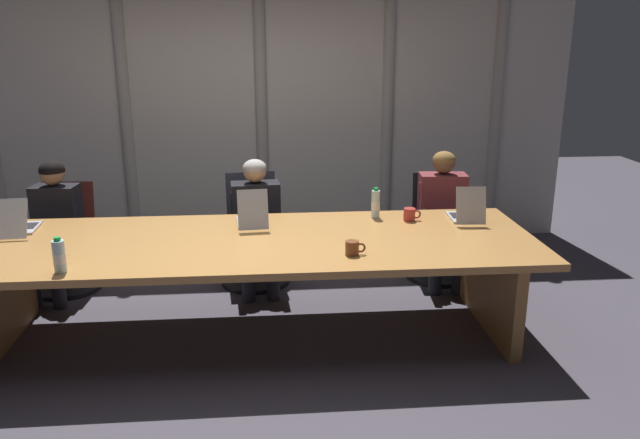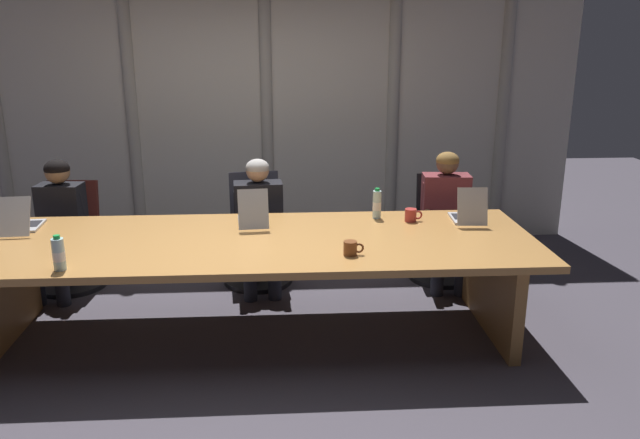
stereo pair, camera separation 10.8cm
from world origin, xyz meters
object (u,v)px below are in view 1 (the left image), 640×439
Objects in this scene: water_bottle_primary at (376,204)px; coffee_mug_far at (353,248)px; office_chair_left_mid at (254,243)px; person_left_end at (53,221)px; laptop_left_mid at (252,218)px; person_left_mid at (257,217)px; office_chair_center at (439,239)px; coffee_mug_near at (410,214)px; office_chair_left_end at (65,250)px; water_bottle_secondary at (59,256)px; laptop_left_end at (18,225)px; laptop_center at (466,214)px; person_center at (443,210)px.

water_bottle_primary reaches higher than coffee_mug_far.
person_left_end is at bearing -89.99° from office_chair_left_mid.
person_left_mid is at bearing -7.43° from laptop_left_mid.
office_chair_center is 6.69× the size of coffee_mug_near.
water_bottle_primary is (2.58, -0.46, 0.21)m from person_left_end.
office_chair_center reaches higher than office_chair_left_end.
laptop_left_mid is at bearing 37.30° from water_bottle_secondary.
office_chair_left_end is at bearing 179.58° from person_left_end.
laptop_left_end is 2.87m from coffee_mug_near.
person_left_mid is at bearing 116.06° from coffee_mug_far.
coffee_mug_near is at bearing 88.19° from laptop_center.
office_chair_center is 0.79× the size of person_center.
person_left_mid is (1.64, -0.15, 0.30)m from office_chair_left_end.
person_center is at bearing 53.31° from coffee_mug_far.
office_chair_left_end is at bearing -87.07° from office_chair_center.
person_left_mid reaches higher than coffee_mug_far.
water_bottle_secondary reaches higher than office_chair_left_mid.
coffee_mug_far is at bearing -142.03° from laptop_left_mid.
water_bottle_primary is (-0.69, -0.62, 0.51)m from office_chair_center.
office_chair_center is 6.76× the size of coffee_mug_far.
laptop_left_mid is 0.36× the size of person_left_end.
coffee_mug_far is (-0.29, -0.83, -0.06)m from water_bottle_primary.
laptop_left_end reaches higher than coffee_mug_near.
office_chair_left_end is 2.74m from coffee_mug_far.
water_bottle_secondary is at bearing -154.57° from water_bottle_primary.
water_bottle_secondary is (-2.75, -1.45, 0.19)m from person_center.
laptop_center is at bearing 35.59° from coffee_mug_far.
coffee_mug_far is (2.29, -1.29, 0.14)m from person_left_end.
office_chair_center is 1.81m from coffee_mug_far.
laptop_left_mid reaches higher than office_chair_left_end.
office_chair_center is at bearing 41.68° from water_bottle_primary.
person_left_mid is at bearing 153.47° from water_bottle_primary.
coffee_mug_far is at bearing 129.12° from laptop_center.
coffee_mug_near is at bearing 59.81° from person_left_mid.
office_chair_left_mid is 4.29× the size of water_bottle_secondary.
person_left_mid is at bearing 154.32° from coffee_mug_near.
laptop_left_mid reaches higher than office_chair_left_mid.
laptop_left_mid reaches higher than office_chair_center.
coffee_mug_near is at bearing -93.31° from laptop_left_end.
person_left_end is (-1.63, 0.59, -0.16)m from laptop_left_mid.
water_bottle_primary is (2.57, -0.62, 0.51)m from office_chair_left_end.
person_left_mid is 1.45m from coffee_mug_far.
person_left_mid is 4.64× the size of water_bottle_primary.
water_bottle_primary is 0.28m from coffee_mug_near.
laptop_left_end is 2.08× the size of water_bottle_secondary.
laptop_left_end is 0.48× the size of office_chair_left_mid.
laptop_center is 0.43m from coffee_mug_near.
person_center reaches higher than coffee_mug_near.
coffee_mug_far is (2.28, -1.45, 0.45)m from office_chair_left_end.
laptop_left_mid is 1.84× the size of water_bottle_secondary.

